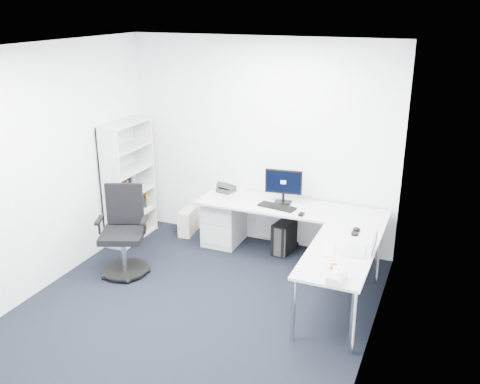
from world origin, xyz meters
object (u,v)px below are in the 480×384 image
at_px(bookshelf, 129,182).
at_px(task_chair, 122,233).
at_px(laptop, 355,241).
at_px(monitor, 283,186).
at_px(l_desk, 282,242).

relative_size(bookshelf, task_chair, 1.53).
relative_size(bookshelf, laptop, 5.12).
distance_m(task_chair, monitor, 2.04).
distance_m(bookshelf, task_chair, 1.06).
bearing_deg(bookshelf, monitor, 9.89).
xyz_separation_m(l_desk, monitor, (-0.13, 0.41, 0.57)).
xyz_separation_m(monitor, laptop, (1.11, -1.04, -0.11)).
distance_m(bookshelf, monitor, 2.08).
distance_m(bookshelf, laptop, 3.23).
distance_m(l_desk, task_chair, 1.90).
xyz_separation_m(bookshelf, task_chair, (0.48, -0.90, -0.28)).
xyz_separation_m(bookshelf, monitor, (2.05, 0.36, 0.10)).
bearing_deg(l_desk, monitor, 107.37).
bearing_deg(bookshelf, l_desk, -1.32).
distance_m(monitor, laptop, 1.52).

